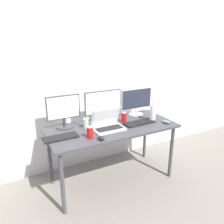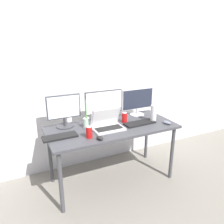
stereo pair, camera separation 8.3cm
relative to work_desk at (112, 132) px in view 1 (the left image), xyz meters
name	(u,v)px [view 1 (the left image)]	position (x,y,z in m)	size (l,w,h in m)	color
ground_plane	(112,179)	(0.00, 0.00, -0.67)	(16.00, 16.00, 0.00)	gray
wall_back	(92,73)	(0.00, 0.59, 0.63)	(7.00, 0.08, 2.60)	silver
work_desk	(112,132)	(0.00, 0.00, 0.00)	(1.53, 0.69, 0.74)	#424247
monitor_left	(64,111)	(-0.51, 0.24, 0.27)	(0.39, 0.21, 0.38)	#38383D
monitor_center	(103,105)	(0.00, 0.24, 0.27)	(0.49, 0.22, 0.38)	#38383D
monitor_right	(136,101)	(0.48, 0.22, 0.27)	(0.47, 0.19, 0.37)	silver
laptop_silver	(107,124)	(-0.08, -0.04, 0.13)	(0.35, 0.25, 0.25)	silver
keyboard_main	(61,137)	(-0.63, -0.05, 0.08)	(0.36, 0.14, 0.02)	black
keyboard_aux	(139,123)	(0.34, -0.07, 0.08)	(0.39, 0.15, 0.02)	black
mouse_by_keyboard	(166,122)	(0.64, -0.22, 0.09)	(0.06, 0.11, 0.04)	slate
mouse_by_laptop	(101,138)	(-0.27, -0.27, 0.09)	(0.06, 0.09, 0.04)	black
water_bottle	(153,112)	(0.54, -0.07, 0.19)	(0.07, 0.07, 0.26)	silver
soda_can_near_keyboard	(90,133)	(-0.35, -0.18, 0.13)	(0.07, 0.07, 0.13)	red
soda_can_by_laptop	(124,117)	(0.20, 0.06, 0.13)	(0.07, 0.07, 0.13)	red
bamboo_vase	(86,122)	(-0.28, 0.10, 0.14)	(0.08, 0.08, 0.33)	#B2D1B7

